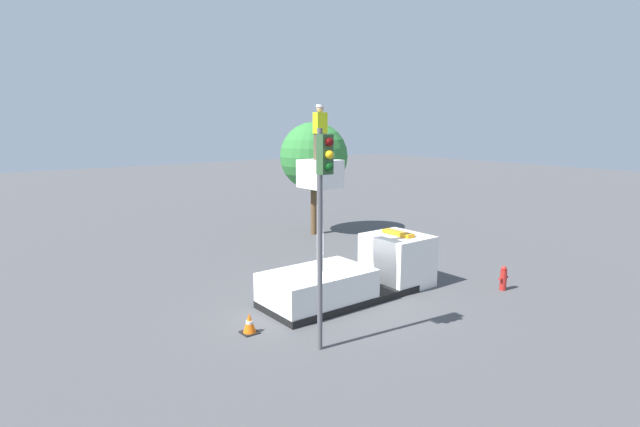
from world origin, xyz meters
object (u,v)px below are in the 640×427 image
bucket_truck (354,272)px  worker (320,132)px  traffic_light_pole (323,198)px  traffic_cone_rear (249,323)px  fire_hydrant (503,278)px  tree_left_bg (314,157)px

bucket_truck → worker: (-1.49, 0.00, 4.92)m
worker → traffic_light_pole: worker is taller
bucket_truck → worker: 5.14m
bucket_truck → traffic_light_pole: bearing=-141.7°
traffic_cone_rear → traffic_light_pole: bearing=-65.9°
worker → traffic_cone_rear: worker is taller
traffic_light_pole → traffic_cone_rear: traffic_light_pole is taller
fire_hydrant → traffic_cone_rear: fire_hydrant is taller
fire_hydrant → tree_left_bg: (0.10, 11.82, 3.84)m
bucket_truck → tree_left_bg: (4.91, 8.93, 3.41)m
traffic_cone_rear → bucket_truck: bearing=7.1°
traffic_cone_rear → tree_left_bg: bearing=45.1°
traffic_light_pole → traffic_cone_rear: size_ratio=9.64×
traffic_cone_rear → tree_left_bg: tree_left_bg is taller
bucket_truck → fire_hydrant: 5.63m
bucket_truck → fire_hydrant: bearing=-30.9°
traffic_light_pole → tree_left_bg: size_ratio=0.97×
bucket_truck → traffic_cone_rear: bucket_truck is taller
traffic_light_pole → traffic_cone_rear: bearing=114.1°
tree_left_bg → traffic_cone_rear: bearing=-134.9°
traffic_cone_rear → tree_left_bg: size_ratio=0.10×
worker → traffic_light_pole: 3.82m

